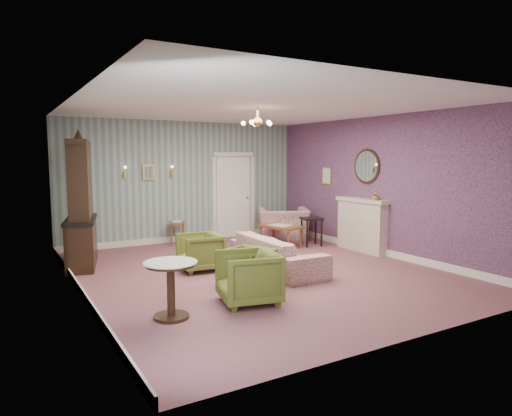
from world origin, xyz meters
TOP-DOWN VIEW (x-y plane):
  - floor at (0.00, 0.00)m, footprint 7.00×7.00m
  - ceiling at (0.00, 0.00)m, footprint 7.00×7.00m
  - wall_back at (0.00, 3.50)m, footprint 6.00×0.00m
  - wall_front at (0.00, -3.50)m, footprint 6.00×0.00m
  - wall_left at (-3.00, 0.00)m, footprint 0.00×7.00m
  - wall_right at (3.00, 0.00)m, footprint 0.00×7.00m
  - wall_right_floral at (2.98, 0.00)m, footprint 0.00×7.00m
  - door at (1.30, 3.46)m, footprint 1.12×0.12m
  - olive_chair_a at (-1.01, -1.46)m, footprint 0.90×0.93m
  - olive_chair_b at (-0.64, -0.78)m, footprint 0.82×0.85m
  - olive_chair_c at (-0.85, 0.61)m, footprint 0.74×0.78m
  - sofa_chintz at (0.36, -0.09)m, footprint 0.67×2.17m
  - wingback_chair at (2.17, 2.43)m, footprint 1.43×1.25m
  - dresser at (-2.65, 2.01)m, footprint 0.85×1.58m
  - fireplace at (2.86, 0.40)m, footprint 0.30×1.40m
  - mantel_vase at (2.84, 0.00)m, footprint 0.15×0.15m
  - oval_mirror at (2.96, 0.40)m, footprint 0.04×0.76m
  - framed_print at (2.97, 1.75)m, footprint 0.04×0.34m
  - coffee_table at (1.61, 1.71)m, footprint 0.80×1.09m
  - side_table_black at (2.28, 1.42)m, footprint 0.54×0.54m
  - pedestal_table at (-2.15, -1.49)m, footprint 0.85×0.85m
  - nesting_table at (-0.35, 3.15)m, footprint 0.46×0.52m
  - gilt_mirror_back at (-0.90, 3.46)m, footprint 0.28×0.06m
  - sconce_left at (-1.45, 3.44)m, footprint 0.16×0.12m
  - sconce_right at (-0.35, 3.44)m, footprint 0.16×0.12m
  - chandelier at (0.00, 0.00)m, footprint 0.56×0.56m
  - burgundy_cushion at (2.12, 2.28)m, footprint 0.41×0.28m

SIDE VIEW (x-z plane):
  - floor at x=0.00m, z-range 0.00..0.00m
  - coffee_table at x=1.61m, z-range 0.00..0.50m
  - nesting_table at x=-0.35m, z-range 0.00..0.58m
  - side_table_black at x=2.28m, z-range 0.00..0.66m
  - olive_chair_b at x=-0.64m, z-range 0.00..0.69m
  - pedestal_table at x=-2.15m, z-range 0.00..0.74m
  - olive_chair_c at x=-0.85m, z-range 0.00..0.74m
  - olive_chair_a at x=-1.01m, z-range 0.00..0.81m
  - sofa_chintz at x=0.36m, z-range 0.00..0.84m
  - burgundy_cushion at x=2.12m, z-range 0.28..0.68m
  - wingback_chair at x=2.17m, z-range 0.00..1.05m
  - fireplace at x=2.86m, z-range 0.00..1.16m
  - door at x=1.30m, z-range 0.00..2.16m
  - mantel_vase at x=2.84m, z-range 1.16..1.31m
  - dresser at x=-2.65m, z-range 0.00..2.50m
  - wall_back at x=0.00m, z-range -1.55..4.45m
  - wall_front at x=0.00m, z-range -1.55..4.45m
  - wall_left at x=-3.00m, z-range -2.05..4.95m
  - wall_right at x=3.00m, z-range -2.05..4.95m
  - wall_right_floral at x=2.98m, z-range -2.05..4.95m
  - framed_print at x=2.97m, z-range 1.39..1.81m
  - gilt_mirror_back at x=-0.90m, z-range 1.52..1.88m
  - sconce_left at x=-1.45m, z-range 1.55..1.85m
  - sconce_right at x=-0.35m, z-range 1.55..1.85m
  - oval_mirror at x=2.96m, z-range 1.43..2.27m
  - chandelier at x=0.00m, z-range 2.45..2.81m
  - ceiling at x=0.00m, z-range 2.90..2.90m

